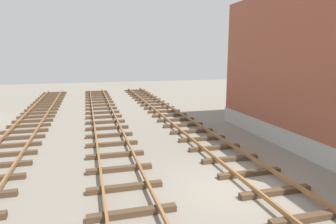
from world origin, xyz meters
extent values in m
plane|color=gray|center=(0.00, 0.00, 0.00)|extent=(80.00, 80.00, 0.00)
cube|color=#4C3826|center=(1.17, -2.34, 0.09)|extent=(2.50, 0.24, 0.18)
cube|color=#4C3826|center=(1.17, -0.78, 0.09)|extent=(2.50, 0.24, 0.18)
cube|color=#4C3826|center=(1.17, 0.78, 0.09)|extent=(2.50, 0.24, 0.18)
cube|color=#4C3826|center=(1.17, 2.34, 0.09)|extent=(2.50, 0.24, 0.18)
cube|color=#4C3826|center=(1.17, 3.90, 0.09)|extent=(2.50, 0.24, 0.18)
cube|color=#4C3826|center=(1.17, 5.46, 0.09)|extent=(2.50, 0.24, 0.18)
cube|color=#4C3826|center=(1.17, 7.02, 0.09)|extent=(2.50, 0.24, 0.18)
cube|color=#4C3826|center=(1.17, 8.57, 0.09)|extent=(2.50, 0.24, 0.18)
cube|color=#4C3826|center=(1.17, 10.13, 0.09)|extent=(2.50, 0.24, 0.18)
cube|color=#4C3826|center=(1.17, 11.69, 0.09)|extent=(2.50, 0.24, 0.18)
cube|color=#4C3826|center=(1.17, 13.25, 0.09)|extent=(2.50, 0.24, 0.18)
cube|color=#4C3826|center=(1.17, 14.81, 0.09)|extent=(2.50, 0.24, 0.18)
cube|color=#4C3826|center=(1.17, 16.37, 0.09)|extent=(2.50, 0.24, 0.18)
cube|color=#4C3826|center=(1.17, 17.93, 0.09)|extent=(2.50, 0.24, 0.18)
cube|color=#4C3826|center=(1.17, 19.49, 0.09)|extent=(2.50, 0.24, 0.18)
cube|color=#4C3826|center=(1.17, 21.05, 0.09)|extent=(2.50, 0.24, 0.18)
cube|color=#4C3826|center=(1.17, 22.60, 0.09)|extent=(2.50, 0.24, 0.18)
cube|color=#4C3826|center=(1.17, 24.16, 0.09)|extent=(2.50, 0.24, 0.18)
cube|color=#4C3826|center=(1.17, 25.72, 0.09)|extent=(2.50, 0.24, 0.18)
cube|color=#4C3826|center=(1.17, 27.28, 0.09)|extent=(2.50, 0.24, 0.18)
cube|color=olive|center=(0.45, 0.00, 0.25)|extent=(0.08, 56.12, 0.14)
cube|color=olive|center=(1.89, 0.00, 0.25)|extent=(0.08, 56.12, 0.14)
cube|color=#4C3826|center=(-3.42, -0.83, 0.09)|extent=(2.50, 0.24, 0.18)
cube|color=#4C3826|center=(-3.42, 0.83, 0.09)|extent=(2.50, 0.24, 0.18)
cube|color=#4C3826|center=(-3.42, 2.48, 0.09)|extent=(2.50, 0.24, 0.18)
cube|color=#4C3826|center=(-3.42, 4.13, 0.09)|extent=(2.50, 0.24, 0.18)
cube|color=#4C3826|center=(-3.42, 5.78, 0.09)|extent=(2.50, 0.24, 0.18)
cube|color=#4C3826|center=(-3.42, 7.43, 0.09)|extent=(2.50, 0.24, 0.18)
cube|color=#4C3826|center=(-3.42, 9.08, 0.09)|extent=(2.50, 0.24, 0.18)
cube|color=#4C3826|center=(-3.42, 10.73, 0.09)|extent=(2.50, 0.24, 0.18)
cube|color=#4C3826|center=(-3.42, 12.38, 0.09)|extent=(2.50, 0.24, 0.18)
cube|color=#4C3826|center=(-3.42, 14.03, 0.09)|extent=(2.50, 0.24, 0.18)
cube|color=#4C3826|center=(-3.42, 15.68, 0.09)|extent=(2.50, 0.24, 0.18)
cube|color=#4C3826|center=(-3.42, 17.33, 0.09)|extent=(2.50, 0.24, 0.18)
cube|color=#4C3826|center=(-3.42, 18.98, 0.09)|extent=(2.50, 0.24, 0.18)
cube|color=#4C3826|center=(-3.42, 20.63, 0.09)|extent=(2.50, 0.24, 0.18)
cube|color=#4C3826|center=(-3.42, 22.28, 0.09)|extent=(2.50, 0.24, 0.18)
cube|color=#4C3826|center=(-3.42, 23.93, 0.09)|extent=(2.50, 0.24, 0.18)
cube|color=#4C3826|center=(-3.42, 25.59, 0.09)|extent=(2.50, 0.24, 0.18)
cube|color=#4C3826|center=(-3.42, 27.24, 0.09)|extent=(2.50, 0.24, 0.18)
cube|color=olive|center=(-4.14, 0.00, 0.25)|extent=(0.08, 56.12, 0.14)
cube|color=olive|center=(-2.70, 0.00, 0.25)|extent=(0.08, 56.12, 0.14)
cube|color=#4C3826|center=(-8.01, 5.48, 0.09)|extent=(2.50, 0.24, 0.18)
cube|color=#4C3826|center=(-8.01, 6.84, 0.09)|extent=(2.50, 0.24, 0.18)
cube|color=#4C3826|center=(-8.01, 8.21, 0.09)|extent=(2.50, 0.24, 0.18)
cube|color=#4C3826|center=(-8.01, 9.58, 0.09)|extent=(2.50, 0.24, 0.18)
cube|color=#4C3826|center=(-8.01, 10.95, 0.09)|extent=(2.50, 0.24, 0.18)
cube|color=#4C3826|center=(-8.01, 12.32, 0.09)|extent=(2.50, 0.24, 0.18)
cube|color=#4C3826|center=(-8.01, 13.69, 0.09)|extent=(2.50, 0.24, 0.18)
cube|color=#4C3826|center=(-8.01, 15.06, 0.09)|extent=(2.50, 0.24, 0.18)
cube|color=#4C3826|center=(-8.01, 16.43, 0.09)|extent=(2.50, 0.24, 0.18)
cube|color=#4C3826|center=(-8.01, 17.79, 0.09)|extent=(2.50, 0.24, 0.18)
cube|color=#4C3826|center=(-8.01, 19.16, 0.09)|extent=(2.50, 0.24, 0.18)
cube|color=#4C3826|center=(-8.01, 20.53, 0.09)|extent=(2.50, 0.24, 0.18)
cube|color=#4C3826|center=(-8.01, 21.90, 0.09)|extent=(2.50, 0.24, 0.18)
cube|color=#4C3826|center=(-8.01, 23.27, 0.09)|extent=(2.50, 0.24, 0.18)
cube|color=#4C3826|center=(-8.01, 24.64, 0.09)|extent=(2.50, 0.24, 0.18)
cube|color=#4C3826|center=(-8.01, 26.01, 0.09)|extent=(2.50, 0.24, 0.18)
cube|color=#4C3826|center=(-8.01, 27.38, 0.09)|extent=(2.50, 0.24, 0.18)
cube|color=#B2B2AD|center=(4.48, 2.01, 0.45)|extent=(0.08, 15.08, 0.90)
camera|label=1|loc=(-4.46, -8.28, 4.40)|focal=31.54mm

